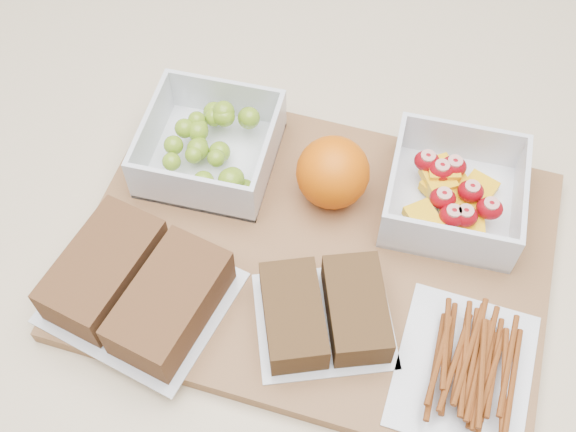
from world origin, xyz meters
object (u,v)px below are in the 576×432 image
(cutting_board, at_px, (315,253))
(grape_container, at_px, (212,145))
(fruit_container, at_px, (453,194))
(sandwich_bag_center, at_px, (325,313))
(sandwich_bag_left, at_px, (137,287))
(pretzel_bag, at_px, (467,364))
(orange, at_px, (333,173))

(cutting_board, distance_m, grape_container, 0.15)
(fruit_container, distance_m, sandwich_bag_center, 0.17)
(cutting_board, relative_size, fruit_container, 3.46)
(sandwich_bag_left, height_order, pretzel_bag, sandwich_bag_left)
(grape_container, relative_size, sandwich_bag_center, 0.85)
(fruit_container, relative_size, pretzel_bag, 0.87)
(grape_container, xyz_separation_m, pretzel_bag, (0.26, -0.16, -0.01))
(grape_container, distance_m, fruit_container, 0.23)
(cutting_board, height_order, pretzel_bag, pretzel_bag)
(grape_container, bearing_deg, pretzel_bag, -31.43)
(fruit_container, xyz_separation_m, sandwich_bag_center, (-0.09, -0.14, -0.00))
(cutting_board, xyz_separation_m, sandwich_bag_left, (-0.14, -0.08, 0.03))
(fruit_container, height_order, orange, orange)
(pretzel_bag, bearing_deg, cutting_board, 149.78)
(grape_container, distance_m, sandwich_bag_left, 0.16)
(sandwich_bag_center, relative_size, pretzel_bag, 1.02)
(fruit_container, bearing_deg, sandwich_bag_left, -147.51)
(sandwich_bag_center, bearing_deg, pretzel_bag, -7.37)
(cutting_board, xyz_separation_m, pretzel_bag, (0.14, -0.08, 0.02))
(fruit_container, distance_m, sandwich_bag_left, 0.30)
(grape_container, relative_size, pretzel_bag, 0.87)
(orange, height_order, sandwich_bag_left, orange)
(orange, bearing_deg, fruit_container, 6.12)
(grape_container, distance_m, pretzel_bag, 0.31)
(grape_container, bearing_deg, fruit_container, -0.38)
(orange, relative_size, pretzel_bag, 0.49)
(cutting_board, bearing_deg, pretzel_bag, -27.12)
(sandwich_bag_left, bearing_deg, pretzel_bag, 0.03)
(cutting_board, relative_size, grape_container, 3.43)
(cutting_board, distance_m, orange, 0.08)
(cutting_board, distance_m, fruit_container, 0.14)
(fruit_container, xyz_separation_m, orange, (-0.11, -0.01, 0.01))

